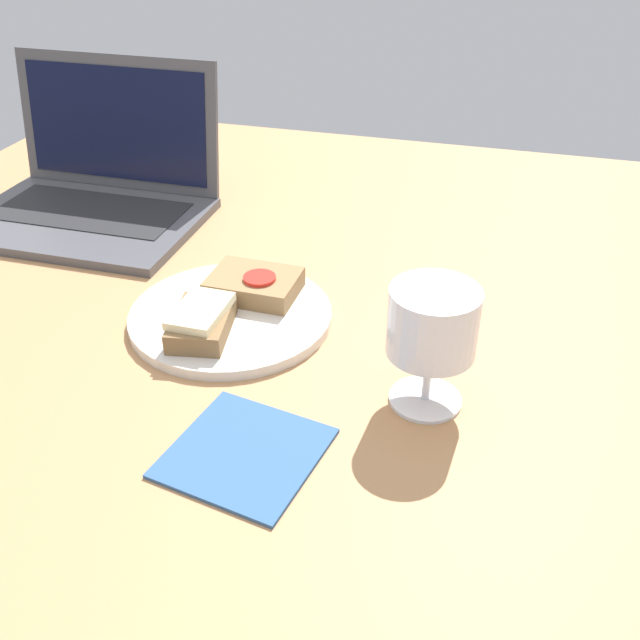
{
  "coord_description": "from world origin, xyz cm",
  "views": [
    {
      "loc": [
        23.95,
        -66.06,
        49.64
      ],
      "look_at": [
        6.47,
        -4.44,
        8.0
      ],
      "focal_mm": 40.0,
      "sensor_mm": 36.0,
      "label": 1
    }
  ],
  "objects_px": {
    "wine_glass": "(432,327)",
    "laptop": "(95,186)",
    "sandwich_with_cheese": "(201,321)",
    "sandwich_with_tomato": "(254,284)",
    "napkin": "(245,453)",
    "plate": "(230,317)"
  },
  "relations": [
    {
      "from": "plate",
      "to": "sandwich_with_cheese",
      "type": "distance_m",
      "value": 0.06
    },
    {
      "from": "plate",
      "to": "wine_glass",
      "type": "distance_m",
      "value": 0.27
    },
    {
      "from": "wine_glass",
      "to": "napkin",
      "type": "bearing_deg",
      "value": -140.33
    },
    {
      "from": "wine_glass",
      "to": "laptop",
      "type": "bearing_deg",
      "value": 150.28
    },
    {
      "from": "wine_glass",
      "to": "sandwich_with_tomato",
      "type": "bearing_deg",
      "value": 150.25
    },
    {
      "from": "sandwich_with_cheese",
      "to": "laptop",
      "type": "height_order",
      "value": "laptop"
    },
    {
      "from": "laptop",
      "to": "wine_glass",
      "type": "bearing_deg",
      "value": -29.72
    },
    {
      "from": "sandwich_with_tomato",
      "to": "wine_glass",
      "type": "distance_m",
      "value": 0.28
    },
    {
      "from": "napkin",
      "to": "laptop",
      "type": "bearing_deg",
      "value": 132.84
    },
    {
      "from": "sandwich_with_cheese",
      "to": "sandwich_with_tomato",
      "type": "xyz_separation_m",
      "value": [
        0.03,
        0.1,
        -0.0
      ]
    },
    {
      "from": "plate",
      "to": "wine_glass",
      "type": "bearing_deg",
      "value": -18.93
    },
    {
      "from": "sandwich_with_cheese",
      "to": "laptop",
      "type": "bearing_deg",
      "value": 136.54
    },
    {
      "from": "sandwich_with_cheese",
      "to": "wine_glass",
      "type": "bearing_deg",
      "value": -7.85
    },
    {
      "from": "sandwich_with_tomato",
      "to": "laptop",
      "type": "xyz_separation_m",
      "value": [
        -0.33,
        0.19,
        0.02
      ]
    },
    {
      "from": "wine_glass",
      "to": "plate",
      "type": "bearing_deg",
      "value": 161.07
    },
    {
      "from": "laptop",
      "to": "napkin",
      "type": "bearing_deg",
      "value": -47.16
    },
    {
      "from": "sandwich_with_tomato",
      "to": "wine_glass",
      "type": "bearing_deg",
      "value": -29.75
    },
    {
      "from": "sandwich_with_tomato",
      "to": "napkin",
      "type": "height_order",
      "value": "sandwich_with_tomato"
    },
    {
      "from": "plate",
      "to": "sandwich_with_cheese",
      "type": "bearing_deg",
      "value": -105.41
    },
    {
      "from": "wine_glass",
      "to": "laptop",
      "type": "distance_m",
      "value": 0.65
    },
    {
      "from": "plate",
      "to": "napkin",
      "type": "xyz_separation_m",
      "value": [
        0.1,
        -0.21,
        -0.0
      ]
    },
    {
      "from": "sandwich_with_tomato",
      "to": "plate",
      "type": "bearing_deg",
      "value": -105.83
    }
  ]
}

